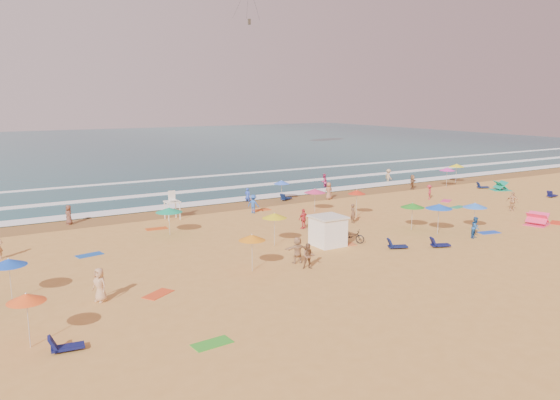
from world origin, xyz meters
TOP-DOWN VIEW (x-y plane):
  - ground at (0.00, 0.00)m, footprint 220.00×220.00m
  - ocean at (0.00, 84.00)m, footprint 220.00×140.00m
  - wet_sand at (0.00, 12.50)m, footprint 220.00×220.00m
  - surf_foam at (0.00, 21.32)m, footprint 200.00×18.70m
  - cabana at (-4.70, -3.82)m, footprint 2.00×2.00m
  - cabana_roof at (-4.70, -3.82)m, footprint 2.20×2.20m
  - bicycle at (-2.80, -4.12)m, footprint 1.63×1.89m
  - lifeguard_stand at (-11.20, 9.87)m, footprint 1.20×1.20m
  - beach_umbrellas at (1.21, 0.69)m, footprint 69.39×24.58m
  - loungers at (6.45, -1.93)m, footprint 51.69×25.01m
  - towels at (-2.24, -1.72)m, footprint 37.39×24.50m
  - popup_tents at (19.88, -1.11)m, footprint 14.52×14.95m
  - beachgoers at (2.49, 5.16)m, footprint 44.93×25.79m

SIDE VIEW (x-z plane):
  - ground at x=0.00m, z-range 0.00..0.00m
  - ocean at x=0.00m, z-range -0.09..0.09m
  - wet_sand at x=0.00m, z-range 0.01..0.01m
  - towels at x=-2.24m, z-range 0.00..0.03m
  - surf_foam at x=0.00m, z-range 0.08..0.12m
  - loungers at x=6.45m, z-range 0.00..0.34m
  - bicycle at x=-2.80m, z-range 0.00..0.98m
  - popup_tents at x=19.88m, z-range 0.00..1.20m
  - beachgoers at x=2.49m, z-range -0.23..1.83m
  - cabana at x=-4.70m, z-range 0.00..2.00m
  - lifeguard_stand at x=-11.20m, z-range 0.00..2.10m
  - cabana_roof at x=-4.70m, z-range 2.00..2.12m
  - beach_umbrellas at x=1.21m, z-range 1.74..2.42m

